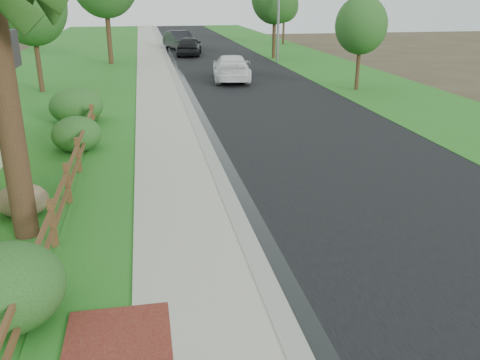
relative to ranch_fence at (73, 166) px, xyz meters
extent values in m
plane|color=#3D3021|center=(3.60, -6.40, -0.62)|extent=(120.00, 120.00, 0.00)
cube|color=black|center=(8.20, 28.60, -0.61)|extent=(8.00, 90.00, 0.02)
cube|color=gray|center=(4.00, 28.60, -0.56)|extent=(0.40, 90.00, 0.12)
cube|color=black|center=(4.35, 28.60, -0.60)|extent=(0.50, 90.00, 0.00)
cube|color=#ABA794|center=(2.70, 28.60, -0.57)|extent=(2.20, 90.00, 0.10)
cube|color=#27601B|center=(0.80, 28.60, -0.59)|extent=(1.60, 90.00, 0.06)
cube|color=#27601B|center=(-4.40, 28.60, -0.60)|extent=(9.00, 90.00, 0.04)
cube|color=#27601B|center=(15.10, 28.60, -0.60)|extent=(6.00, 90.00, 0.04)
cube|color=maroon|center=(1.40, -7.40, -0.56)|extent=(1.60, 2.40, 0.11)
cube|color=#4A2D18|center=(0.00, -6.00, -0.07)|extent=(0.12, 0.12, 1.10)
cube|color=#4A2D18|center=(0.00, -3.60, -0.07)|extent=(0.12, 0.12, 1.10)
cube|color=#4A2D18|center=(0.00, -1.20, -0.07)|extent=(0.12, 0.12, 1.10)
cube|color=#4A2D18|center=(0.00, 1.20, -0.07)|extent=(0.12, 0.12, 1.10)
cube|color=#4A2D18|center=(0.00, 3.60, -0.07)|extent=(0.12, 0.12, 1.10)
cube|color=#4A2D18|center=(0.00, 6.00, -0.07)|extent=(0.12, 0.12, 1.10)
cube|color=#4A2D18|center=(0.00, 8.40, -0.07)|extent=(0.12, 0.12, 1.10)
cube|color=#4A2D18|center=(0.00, -7.20, -0.17)|extent=(0.08, 2.35, 0.10)
cube|color=#4A2D18|center=(0.00, -7.20, 0.23)|extent=(0.08, 2.35, 0.10)
cube|color=#4A2D18|center=(0.00, -4.80, -0.17)|extent=(0.08, 2.35, 0.10)
cube|color=#4A2D18|center=(0.00, -4.80, 0.23)|extent=(0.08, 2.35, 0.10)
cube|color=#4A2D18|center=(0.00, -2.40, -0.17)|extent=(0.08, 2.35, 0.10)
cube|color=#4A2D18|center=(0.00, -2.40, 0.23)|extent=(0.08, 2.35, 0.10)
cube|color=#4A2D18|center=(0.00, 0.00, -0.17)|extent=(0.08, 2.35, 0.10)
cube|color=#4A2D18|center=(0.00, 0.00, 0.23)|extent=(0.08, 2.35, 0.10)
cube|color=#4A2D18|center=(0.00, 2.40, -0.17)|extent=(0.08, 2.35, 0.10)
cube|color=#4A2D18|center=(0.00, 2.40, 0.23)|extent=(0.08, 2.35, 0.10)
cube|color=#4A2D18|center=(0.00, 4.80, -0.17)|extent=(0.08, 2.35, 0.10)
cube|color=#4A2D18|center=(0.00, 4.80, 0.23)|extent=(0.08, 2.35, 0.10)
cube|color=#4A2D18|center=(0.00, 7.20, -0.17)|extent=(0.08, 2.35, 0.10)
cube|color=#4A2D18|center=(0.00, 7.20, 0.23)|extent=(0.08, 2.35, 0.10)
cylinder|color=#311D14|center=(-0.70, -2.90, 2.13)|extent=(0.52, 0.52, 5.50)
imported|color=white|center=(7.30, 17.13, 0.17)|extent=(2.77, 5.52, 1.54)
imported|color=black|center=(6.01, 30.89, 0.22)|extent=(2.71, 5.05, 1.63)
imported|color=black|center=(5.60, 36.00, 0.25)|extent=(3.11, 5.46, 1.70)
ellipsoid|color=olive|center=(-0.99, -1.75, -0.21)|extent=(1.49, 1.33, 0.82)
ellipsoid|color=#1D4318|center=(-0.30, -6.22, 0.07)|extent=(1.85, 1.85, 1.38)
ellipsoid|color=#1D4318|center=(-0.30, 3.55, -0.02)|extent=(1.66, 1.66, 1.19)
ellipsoid|color=#1D4318|center=(-0.73, 7.60, 0.11)|extent=(2.77, 2.77, 1.46)
cylinder|color=#311D14|center=(-3.40, 15.20, 1.31)|extent=(0.26, 0.26, 3.86)
ellipsoid|color=#1D4318|center=(-3.40, 15.20, 3.79)|extent=(3.61, 3.61, 3.97)
cylinder|color=#311D14|center=(13.53, 12.68, 0.89)|extent=(0.21, 0.21, 3.02)
ellipsoid|color=#1D4318|center=(13.53, 12.68, 2.83)|extent=(2.76, 2.76, 3.04)
cylinder|color=#311D14|center=(-0.30, 26.33, 1.97)|extent=(0.35, 0.35, 5.17)
cylinder|color=#311D14|center=(12.62, 27.65, 1.44)|extent=(0.28, 0.28, 4.12)
cylinder|color=#311D14|center=(16.60, 39.32, 1.05)|extent=(0.23, 0.23, 3.34)
ellipsoid|color=#1D4318|center=(16.60, 39.32, 3.20)|extent=(2.95, 2.95, 3.24)
camera|label=1|loc=(2.04, -13.67, 4.42)|focal=38.00mm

